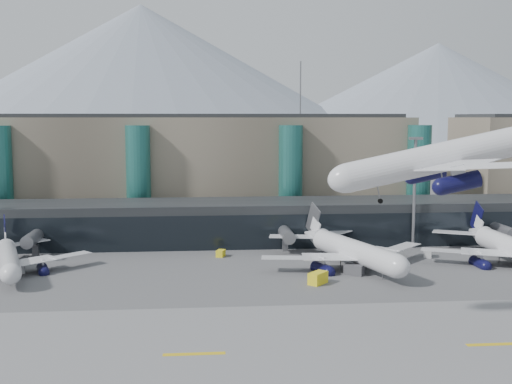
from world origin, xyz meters
The scene contains 18 objects.
ground centered at (0.00, 0.00, 0.00)m, with size 900.00×900.00×0.00m, color #515154.
runway_strip centered at (0.00, -15.00, 0.02)m, with size 400.00×40.00×0.04m, color slate.
runway_markings centered at (0.00, -15.00, 0.05)m, with size 128.00×1.00×0.02m.
concourse centered at (-0.02, 57.73, 4.97)m, with size 170.00×27.00×10.00m.
terminal_main centered at (-25.00, 90.00, 15.44)m, with size 130.00×30.00×31.00m.
teal_towers centered at (-14.99, 74.01, 14.01)m, with size 116.40×19.40×46.00m.
mountain_ridge centered at (15.97, 380.00, 45.74)m, with size 910.00×400.00×110.00m.
lightmast_mid centered at (30.00, 48.00, 14.42)m, with size 3.00×1.20×25.60m.
hero_jet centered at (17.43, -7.38, 25.97)m, with size 36.21×37.10×11.95m.
jet_parked_left centered at (-56.67, 32.30, 4.11)m, with size 32.09×33.82×10.86m.
jet_parked_mid centered at (10.40, 32.44, 4.80)m, with size 37.39×39.50×12.68m.
jet_parked_right centered at (44.53, 32.56, 4.69)m, with size 38.49×37.33×12.39m.
veh_a centered at (-54.42, 30.68, 0.79)m, with size 2.83×1.59×1.59m, color silver.
veh_b centered at (-14.70, 42.47, 0.72)m, with size 2.48×1.53×1.43m, color yellow.
veh_c centered at (10.26, 23.98, 1.00)m, with size 3.60×1.90×2.00m, color #49494D.
veh_d centered at (29.87, 38.04, 0.87)m, with size 3.03×1.62×1.73m, color silver.
veh_g centered at (14.03, 38.33, 0.65)m, with size 2.22×1.29×1.29m, color silver.
veh_h centered at (2.14, 18.00, 1.08)m, with size 3.91×2.06×2.16m, color yellow.
Camera 1 is at (-19.04, -94.27, 30.16)m, focal length 45.00 mm.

